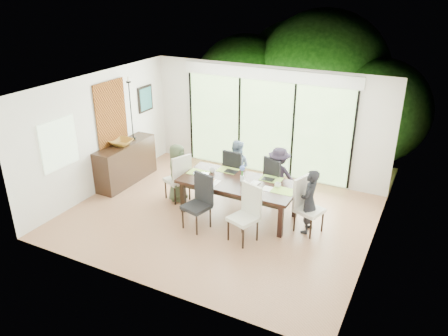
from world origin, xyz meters
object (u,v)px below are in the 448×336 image
at_px(person_right_end, 309,202).
at_px(cup_a, 212,170).
at_px(table_top, 239,183).
at_px(vase, 242,178).
at_px(bowl, 121,142).
at_px(laptop, 200,175).
at_px(chair_far_left, 237,171).
at_px(cup_c, 278,185).
at_px(person_far_right, 278,176).
at_px(chair_left_end, 177,176).
at_px(chair_near_right, 243,215).
at_px(chair_far_right, 279,180).
at_px(chair_near_left, 196,203).
at_px(person_left_end, 178,173).
at_px(cup_b, 244,183).
at_px(sideboard, 126,163).
at_px(chair_right_end, 310,206).
at_px(person_far_left, 236,168).

xyz_separation_m(person_right_end, cup_a, (-2.18, 0.15, 0.15)).
bearing_deg(table_top, person_right_end, 0.00).
bearing_deg(vase, bowl, 178.86).
bearing_deg(laptop, chair_far_left, 52.32).
distance_m(cup_a, cup_c, 1.50).
bearing_deg(bowl, chair_far_left, 15.67).
bearing_deg(chair_far_left, person_far_right, -178.24).
xyz_separation_m(person_right_end, cup_c, (-0.68, 0.10, 0.15)).
height_order(chair_left_end, chair_near_right, same).
height_order(person_right_end, laptop, person_right_end).
relative_size(person_right_end, laptop, 3.91).
distance_m(cup_a, bowl, 2.39).
xyz_separation_m(person_far_right, cup_a, (-1.25, -0.68, 0.15)).
height_order(table_top, laptop, laptop).
height_order(chair_far_right, chair_near_right, same).
xyz_separation_m(table_top, chair_near_left, (-0.50, -0.87, -0.17)).
relative_size(person_left_end, laptop, 3.91).
bearing_deg(chair_far_right, chair_left_end, 46.68).
bearing_deg(bowl, cup_c, -0.18).
bearing_deg(chair_left_end, person_left_end, 114.53).
bearing_deg(cup_b, person_far_right, 66.73).
height_order(chair_far_left, person_right_end, person_right_end).
distance_m(person_left_end, sideboard, 1.62).
xyz_separation_m(table_top, laptop, (-0.85, -0.10, 0.04)).
height_order(cup_a, sideboard, sideboard).
bearing_deg(person_far_right, cup_c, 103.22).
distance_m(cup_c, bowl, 3.89).
bearing_deg(cup_a, person_far_right, 28.55).
height_order(person_left_end, person_right_end, same).
bearing_deg(person_far_right, chair_near_left, 52.61).
distance_m(person_right_end, cup_b, 1.34).
bearing_deg(chair_near_left, chair_right_end, 37.59).
distance_m(chair_near_left, vase, 1.10).
bearing_deg(cup_a, vase, -7.59).
height_order(table_top, sideboard, sideboard).
height_order(chair_far_left, chair_near_left, same).
bearing_deg(cup_b, table_top, 146.31).
relative_size(person_left_end, cup_a, 10.40).
relative_size(laptop, sideboard, 0.19).
relative_size(chair_right_end, laptop, 3.33).
distance_m(laptop, cup_c, 1.66).
relative_size(cup_c, sideboard, 0.07).
xyz_separation_m(person_far_right, vase, (-0.50, -0.78, 0.17)).
distance_m(chair_far_right, cup_a, 1.45).
bearing_deg(cup_c, chair_left_end, -177.51).
relative_size(chair_near_left, person_far_left, 0.85).
distance_m(chair_far_left, laptop, 1.05).
bearing_deg(person_right_end, chair_far_right, -130.51).
bearing_deg(table_top, bowl, 177.92).
relative_size(person_far_left, cup_a, 10.40).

